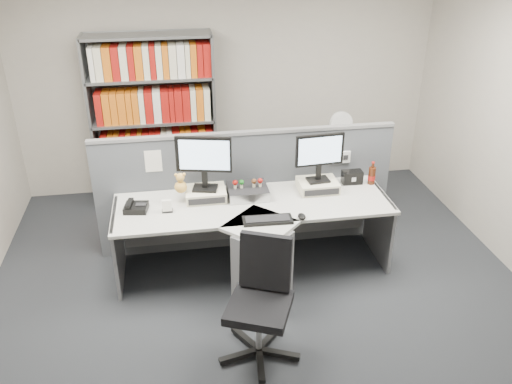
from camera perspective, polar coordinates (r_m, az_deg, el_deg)
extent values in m
plane|color=#2B2E33|center=(4.78, 1.31, -13.44)|extent=(5.50, 5.50, 0.00)
cube|color=#B4ACA0|center=(6.59, -3.04, 11.64)|extent=(5.00, 0.04, 2.70)
cube|color=#51555C|center=(5.46, -1.03, 0.09)|extent=(3.00, 0.05, 1.25)
cube|color=gray|center=(5.20, -1.08, 6.32)|extent=(3.00, 0.07, 0.03)
cube|color=white|center=(5.50, 8.85, 3.70)|extent=(0.22, 0.04, 0.12)
cube|color=white|center=(5.21, -10.87, 3.37)|extent=(0.16, 0.00, 0.22)
cube|color=white|center=(5.21, -6.48, 3.70)|extent=(0.16, 0.00, 0.22)
cube|color=white|center=(5.39, 6.38, 4.53)|extent=(0.16, 0.00, 0.22)
cube|color=beige|center=(5.05, -0.31, -1.30)|extent=(2.60, 0.80, 0.03)
cube|color=beige|center=(4.70, 0.46, -3.60)|extent=(0.74, 0.74, 0.03)
cube|color=slate|center=(4.80, 0.69, -8.01)|extent=(0.57, 0.57, 0.69)
cube|color=slate|center=(5.21, -14.43, -5.70)|extent=(0.03, 0.70, 0.72)
cube|color=slate|center=(5.54, 12.91, -3.38)|extent=(0.03, 0.70, 0.72)
cube|color=slate|center=(5.53, -0.90, -2.78)|extent=(2.50, 0.02, 0.45)
cube|color=beige|center=(5.12, -5.39, -0.19)|extent=(0.38, 0.30, 0.10)
cube|color=black|center=(4.98, -5.25, -0.97)|extent=(0.34, 0.01, 0.06)
cube|color=beige|center=(5.29, 6.57, 0.71)|extent=(0.38, 0.30, 0.10)
cube|color=black|center=(5.16, 7.01, -0.03)|extent=(0.34, 0.01, 0.06)
cube|color=black|center=(5.09, -5.42, 0.42)|extent=(0.26, 0.21, 0.02)
cube|color=black|center=(5.05, -5.46, 1.36)|extent=(0.06, 0.04, 0.19)
cube|color=black|center=(4.94, -5.59, 4.00)|extent=(0.51, 0.15, 0.34)
cube|color=#C2E0FF|center=(4.93, -5.52, 3.91)|extent=(0.45, 0.11, 0.29)
cube|color=black|center=(5.26, 6.60, 1.29)|extent=(0.22, 0.17, 0.02)
cube|color=black|center=(5.23, 6.65, 2.12)|extent=(0.05, 0.03, 0.17)
cube|color=black|center=(5.13, 6.79, 4.47)|extent=(0.47, 0.07, 0.31)
cube|color=#C2E0FF|center=(5.11, 6.83, 4.38)|extent=(0.42, 0.04, 0.26)
cube|color=black|center=(5.14, -0.91, 0.10)|extent=(0.38, 0.33, 0.10)
cube|color=silver|center=(5.00, -0.63, -0.76)|extent=(0.38, 0.01, 0.09)
cylinder|color=beige|center=(5.08, -2.22, 0.58)|extent=(0.03, 0.03, 0.03)
sphere|color=#A5140F|center=(5.06, -2.23, 1.01)|extent=(0.05, 0.05, 0.05)
cylinder|color=beige|center=(5.09, -1.55, 0.63)|extent=(0.03, 0.03, 0.03)
sphere|color=#19721E|center=(5.07, -1.56, 1.06)|extent=(0.05, 0.05, 0.05)
cylinder|color=beige|center=(5.10, -0.22, 0.72)|extent=(0.03, 0.03, 0.03)
sphere|color=#593319|center=(5.08, -0.22, 1.15)|extent=(0.05, 0.05, 0.05)
cylinder|color=beige|center=(5.11, 0.44, 0.77)|extent=(0.03, 0.03, 0.03)
sphere|color=#A5140F|center=(5.09, 0.45, 1.20)|extent=(0.05, 0.05, 0.05)
cube|color=black|center=(4.74, 1.24, -2.99)|extent=(0.45, 0.18, 0.02)
cube|color=black|center=(4.73, 1.24, -2.83)|extent=(0.39, 0.13, 0.01)
ellipsoid|color=black|center=(4.79, 4.89, -2.61)|extent=(0.07, 0.11, 0.04)
cube|color=black|center=(5.02, -12.62, -1.65)|extent=(0.23, 0.22, 0.06)
cube|color=black|center=(5.01, -13.30, -1.20)|extent=(0.07, 0.17, 0.03)
cube|color=black|center=(4.99, -12.13, -1.31)|extent=(0.10, 0.07, 0.01)
cube|color=black|center=(4.95, -9.40, -1.97)|extent=(0.10, 0.06, 0.02)
cube|color=white|center=(4.91, -9.45, -1.49)|extent=(0.09, 0.03, 0.10)
cube|color=white|center=(4.94, -9.45, -1.28)|extent=(0.09, 0.03, 0.10)
sphere|color=gold|center=(5.03, -8.00, 0.54)|extent=(0.12, 0.12, 0.12)
sphere|color=gold|center=(4.99, -8.07, 1.54)|extent=(0.08, 0.08, 0.08)
sphere|color=gold|center=(4.98, -8.51, 1.81)|extent=(0.03, 0.03, 0.03)
sphere|color=gold|center=(4.98, -7.66, 1.87)|extent=(0.03, 0.03, 0.03)
cube|color=black|center=(5.47, 10.17, 1.57)|extent=(0.20, 0.11, 0.13)
cylinder|color=#3F190A|center=(5.48, 12.20, 1.70)|extent=(0.07, 0.07, 0.18)
cylinder|color=#A5140F|center=(5.49, 12.18, 1.51)|extent=(0.07, 0.07, 0.05)
cylinder|color=#3F190A|center=(5.44, 12.31, 2.78)|extent=(0.03, 0.03, 0.05)
cylinder|color=#A5140F|center=(5.42, 12.35, 3.08)|extent=(0.03, 0.03, 0.01)
cube|color=slate|center=(6.43, -16.95, 6.83)|extent=(0.03, 0.40, 2.00)
cube|color=slate|center=(6.39, -4.54, 7.80)|extent=(0.03, 0.40, 2.00)
cube|color=slate|center=(6.55, -10.76, 7.91)|extent=(1.40, 0.02, 2.00)
cube|color=slate|center=(6.76, -10.06, -0.47)|extent=(1.38, 0.40, 0.03)
cube|color=slate|center=(6.55, -10.41, 3.41)|extent=(1.38, 0.40, 0.03)
cube|color=slate|center=(6.37, -10.79, 7.52)|extent=(1.38, 0.40, 0.03)
cube|color=slate|center=(6.22, -11.19, 11.86)|extent=(1.38, 0.40, 0.03)
cube|color=slate|center=(6.12, -11.59, 16.01)|extent=(1.38, 0.40, 0.03)
cube|color=#A5140F|center=(6.65, -10.19, 0.90)|extent=(1.24, 0.28, 0.36)
cube|color=orange|center=(6.45, -10.55, 4.89)|extent=(1.24, 0.28, 0.36)
cube|color=beige|center=(6.28, -10.94, 9.11)|extent=(1.24, 0.28, 0.36)
cube|color=white|center=(6.14, -11.36, 13.54)|extent=(1.24, 0.28, 0.36)
cube|color=slate|center=(6.49, 8.54, 1.69)|extent=(0.45, 0.60, 0.70)
cube|color=black|center=(6.16, 9.46, 1.93)|extent=(0.40, 0.02, 0.28)
cube|color=black|center=(6.30, 9.25, -0.70)|extent=(0.40, 0.02, 0.28)
cylinder|color=white|center=(6.35, 8.77, 4.65)|extent=(0.16, 0.16, 0.03)
cylinder|color=white|center=(6.31, 8.83, 5.44)|extent=(0.03, 0.03, 0.16)
cylinder|color=white|center=(6.22, 9.02, 7.22)|extent=(0.27, 0.08, 0.27)
cylinder|color=silver|center=(6.24, 8.94, 7.31)|extent=(0.27, 0.07, 0.27)
cylinder|color=silver|center=(4.31, 0.31, -14.46)|extent=(0.05, 0.05, 0.40)
cube|color=black|center=(4.16, 0.32, -12.19)|extent=(0.61, 0.61, 0.07)
cube|color=black|center=(4.16, 1.02, -7.40)|extent=(0.41, 0.26, 0.47)
cube|color=black|center=(4.42, 2.68, -16.81)|extent=(0.30, 0.16, 0.04)
cylinder|color=black|center=(4.42, 4.28, -17.18)|extent=(0.05, 0.05, 0.03)
cube|color=black|center=(4.56, 1.54, -15.10)|extent=(0.24, 0.26, 0.04)
cylinder|color=black|center=(4.65, 2.31, -14.39)|extent=(0.05, 0.05, 0.03)
cube|color=black|center=(4.55, -1.22, -15.24)|extent=(0.20, 0.28, 0.04)
cylinder|color=black|center=(4.63, -2.19, -14.60)|extent=(0.05, 0.05, 0.03)
cube|color=black|center=(4.40, -1.97, -17.04)|extent=(0.30, 0.12, 0.04)
cylinder|color=black|center=(4.38, -3.52, -17.57)|extent=(0.05, 0.05, 0.03)
cube|color=black|center=(4.32, 0.50, -18.09)|extent=(0.08, 0.30, 0.04)
cylinder|color=black|center=(4.24, 0.63, -19.38)|extent=(0.05, 0.05, 0.03)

